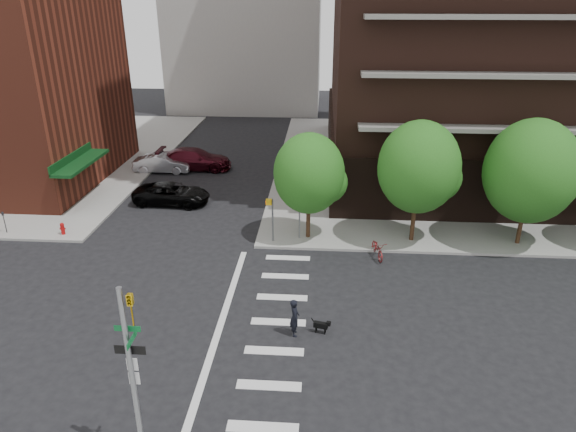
% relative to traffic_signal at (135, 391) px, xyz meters
% --- Properties ---
extents(ground, '(120.00, 120.00, 0.00)m').
position_rel_traffic_signal_xyz_m(ground, '(0.47, 7.49, -2.70)').
color(ground, black).
rests_on(ground, ground).
extents(sidewalk_ne, '(39.00, 33.00, 0.15)m').
position_rel_traffic_signal_xyz_m(sidewalk_ne, '(20.97, 30.99, -2.62)').
color(sidewalk_ne, gray).
rests_on(sidewalk_ne, ground).
extents(crosswalk, '(3.85, 13.00, 0.01)m').
position_rel_traffic_signal_xyz_m(crosswalk, '(2.68, 7.49, -2.69)').
color(crosswalk, silver).
rests_on(crosswalk, ground).
extents(tree_a, '(4.00, 4.00, 5.90)m').
position_rel_traffic_signal_xyz_m(tree_a, '(4.47, 15.99, 1.35)').
color(tree_a, '#301E11').
rests_on(tree_a, sidewalk_ne).
extents(tree_b, '(4.50, 4.50, 6.65)m').
position_rel_traffic_signal_xyz_m(tree_b, '(10.47, 15.99, 1.85)').
color(tree_b, '#301E11').
rests_on(tree_b, sidewalk_ne).
extents(tree_c, '(5.00, 5.00, 6.80)m').
position_rel_traffic_signal_xyz_m(tree_c, '(16.47, 15.99, 1.75)').
color(tree_c, '#301E11').
rests_on(tree_c, sidewalk_ne).
extents(traffic_signal, '(0.90, 0.75, 6.00)m').
position_rel_traffic_signal_xyz_m(traffic_signal, '(0.00, 0.00, 0.00)').
color(traffic_signal, slate).
rests_on(traffic_signal, sidewalk_s).
extents(pedestrian_signal, '(2.18, 0.67, 2.60)m').
position_rel_traffic_signal_xyz_m(pedestrian_signal, '(2.79, 15.42, -0.84)').
color(pedestrian_signal, slate).
rests_on(pedestrian_signal, sidewalk_ne).
extents(fire_hydrant, '(0.24, 0.24, 0.73)m').
position_rel_traffic_signal_xyz_m(fire_hydrant, '(-10.03, 15.29, -2.15)').
color(fire_hydrant, '#A50C0C').
rests_on(fire_hydrant, sidewalk_nw).
extents(parking_meter, '(0.10, 0.08, 1.32)m').
position_rel_traffic_signal_xyz_m(parking_meter, '(-13.53, 15.29, -1.74)').
color(parking_meter, black).
rests_on(parking_meter, sidewalk_nw).
extents(parked_car_black, '(2.65, 5.28, 1.43)m').
position_rel_traffic_signal_xyz_m(parked_car_black, '(-5.03, 20.90, -1.98)').
color(parked_car_black, black).
rests_on(parked_car_black, ground).
extents(parked_car_maroon, '(2.47, 5.99, 1.73)m').
position_rel_traffic_signal_xyz_m(parked_car_maroon, '(-5.27, 28.54, -1.83)').
color(parked_car_maroon, '#3E0C15').
rests_on(parked_car_maroon, ground).
extents(parked_car_silver, '(1.71, 4.57, 1.49)m').
position_rel_traffic_signal_xyz_m(parked_car_silver, '(-7.69, 27.58, -1.95)').
color(parked_car_silver, '#ADADB5').
rests_on(parked_car_silver, ground).
extents(scooter, '(1.01, 2.01, 1.01)m').
position_rel_traffic_signal_xyz_m(scooter, '(8.34, 13.99, -2.20)').
color(scooter, maroon).
rests_on(scooter, ground).
extents(dog_walker, '(0.67, 0.50, 1.69)m').
position_rel_traffic_signal_xyz_m(dog_walker, '(4.23, 6.68, -1.85)').
color(dog_walker, black).
rests_on(dog_walker, ground).
extents(dog, '(0.74, 0.33, 0.62)m').
position_rel_traffic_signal_xyz_m(dog, '(5.36, 6.85, -2.31)').
color(dog, black).
rests_on(dog, ground).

